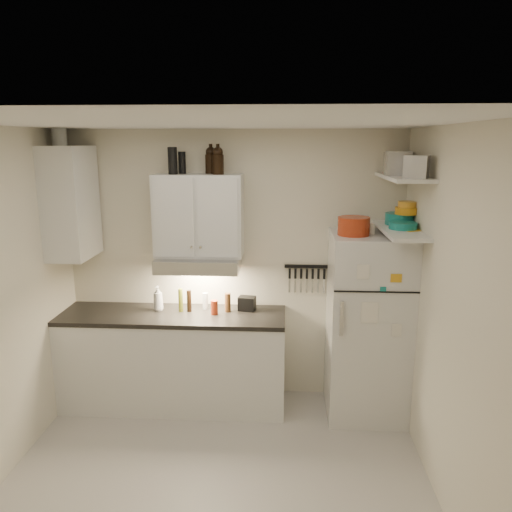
{
  "coord_description": "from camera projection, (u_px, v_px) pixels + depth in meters",
  "views": [
    {
      "loc": [
        0.49,
        -3.16,
        2.48
      ],
      "look_at": [
        0.25,
        0.9,
        1.55
      ],
      "focal_mm": 35.0,
      "sensor_mm": 36.0,
      "label": 1
    }
  ],
  "objects": [
    {
      "name": "bowl_yellow",
      "position": [
        407.0,
        204.0,
        4.27
      ],
      "size": [
        0.16,
        0.16,
        0.05
      ],
      "primitive_type": "cylinder",
      "color": "gold",
      "rests_on": "bowl_orange"
    },
    {
      "name": "soap_bottle",
      "position": [
        158.0,
        297.0,
        4.71
      ],
      "size": [
        0.13,
        0.13,
        0.27
      ],
      "primitive_type": "imported",
      "rotation": [
        0.0,
        0.0,
        -0.26
      ],
      "color": "white",
      "rests_on": "countertop"
    },
    {
      "name": "fridge",
      "position": [
        368.0,
        326.0,
        4.53
      ],
      "size": [
        0.7,
        0.68,
        1.7
      ],
      "primitive_type": "cube",
      "color": "silver",
      "rests_on": "floor"
    },
    {
      "name": "bowl_orange",
      "position": [
        407.0,
        211.0,
        4.28
      ],
      "size": [
        0.2,
        0.2,
        0.06
      ],
      "primitive_type": "cylinder",
      "color": "orange",
      "rests_on": "bowl_teal"
    },
    {
      "name": "growler_a",
      "position": [
        211.0,
        160.0,
        4.52
      ],
      "size": [
        0.13,
        0.13,
        0.25
      ],
      "primitive_type": null,
      "rotation": [
        0.0,
        0.0,
        -0.35
      ],
      "color": "black",
      "rests_on": "upper_cabinet"
    },
    {
      "name": "shelf_lo",
      "position": [
        400.0,
        230.0,
        4.18
      ],
      "size": [
        0.3,
        0.95,
        0.03
      ],
      "primitive_type": "cube",
      "color": "white",
      "rests_on": "right_wall"
    },
    {
      "name": "oil_bottle",
      "position": [
        181.0,
        300.0,
        4.68
      ],
      "size": [
        0.04,
        0.04,
        0.22
      ],
      "primitive_type": "cylinder",
      "rotation": [
        0.0,
        0.0,
        0.02
      ],
      "color": "#575D17",
      "rests_on": "countertop"
    },
    {
      "name": "spice_jar",
      "position": [
        372.0,
        229.0,
        4.3
      ],
      "size": [
        0.07,
        0.07,
        0.09
      ],
      "primitive_type": "cylinder",
      "rotation": [
        0.0,
        0.0,
        0.29
      ],
      "color": "silver",
      "rests_on": "fridge"
    },
    {
      "name": "caddy",
      "position": [
        247.0,
        303.0,
        4.73
      ],
      "size": [
        0.17,
        0.14,
        0.13
      ],
      "primitive_type": "cube",
      "rotation": [
        0.0,
        0.0,
        -0.19
      ],
      "color": "black",
      "rests_on": "countertop"
    },
    {
      "name": "thermos_a",
      "position": [
        182.0,
        163.0,
        4.5
      ],
      "size": [
        0.08,
        0.08,
        0.2
      ],
      "primitive_type": "cylinder",
      "rotation": [
        0.0,
        0.0,
        -0.19
      ],
      "color": "black",
      "rests_on": "upper_cabinet"
    },
    {
      "name": "base_cabinet",
      "position": [
        174.0,
        361.0,
        4.76
      ],
      "size": [
        2.1,
        0.6,
        0.88
      ],
      "primitive_type": "cube",
      "color": "white",
      "rests_on": "floor"
    },
    {
      "name": "pepper_mill",
      "position": [
        228.0,
        303.0,
        4.68
      ],
      "size": [
        0.06,
        0.06,
        0.18
      ],
      "primitive_type": "cylinder",
      "rotation": [
        0.0,
        0.0,
        0.02
      ],
      "color": "#57361A",
      "rests_on": "countertop"
    },
    {
      "name": "countertop",
      "position": [
        173.0,
        315.0,
        4.66
      ],
      "size": [
        2.1,
        0.62,
        0.04
      ],
      "primitive_type": "cube",
      "color": "black",
      "rests_on": "base_cabinet"
    },
    {
      "name": "bowl_teal",
      "position": [
        400.0,
        219.0,
        4.37
      ],
      "size": [
        0.25,
        0.25,
        0.1
      ],
      "primitive_type": "cylinder",
      "color": "#167D77",
      "rests_on": "shelf_lo"
    },
    {
      "name": "thermos_b",
      "position": [
        173.0,
        161.0,
        4.42
      ],
      "size": [
        0.1,
        0.1,
        0.24
      ],
      "primitive_type": "cylinder",
      "rotation": [
        0.0,
        0.0,
        0.27
      ],
      "color": "black",
      "rests_on": "upper_cabinet"
    },
    {
      "name": "range_hood",
      "position": [
        199.0,
        263.0,
        4.6
      ],
      "size": [
        0.76,
        0.46,
        0.12
      ],
      "primitive_type": "cube",
      "color": "silver",
      "rests_on": "back_wall"
    },
    {
      "name": "back_wall",
      "position": [
        234.0,
        267.0,
        4.84
      ],
      "size": [
        3.2,
        0.02,
        2.6
      ],
      "primitive_type": "cube",
      "color": "beige",
      "rests_on": "ground"
    },
    {
      "name": "clear_bottle",
      "position": [
        205.0,
        301.0,
        4.77
      ],
      "size": [
        0.07,
        0.07,
        0.16
      ],
      "primitive_type": "cylinder",
      "rotation": [
        0.0,
        0.0,
        0.29
      ],
      "color": "silver",
      "rests_on": "countertop"
    },
    {
      "name": "tin_a",
      "position": [
        398.0,
        163.0,
        4.04
      ],
      "size": [
        0.21,
        0.19,
        0.19
      ],
      "primitive_type": "cube",
      "rotation": [
        0.0,
        0.0,
        -0.1
      ],
      "color": "#AAAAAD",
      "rests_on": "shelf_hi"
    },
    {
      "name": "red_jar",
      "position": [
        214.0,
        307.0,
        4.62
      ],
      "size": [
        0.07,
        0.07,
        0.13
      ],
      "primitive_type": "cylinder",
      "rotation": [
        0.0,
        0.0,
        -0.12
      ],
      "color": "#A32E13",
      "rests_on": "countertop"
    },
    {
      "name": "dutch_oven",
      "position": [
        354.0,
        226.0,
        4.27
      ],
      "size": [
        0.36,
        0.36,
        0.16
      ],
      "primitive_type": "cylinder",
      "rotation": [
        0.0,
        0.0,
        -0.4
      ],
      "color": "#A32E13",
      "rests_on": "fridge"
    },
    {
      "name": "side_jar",
      "position": [
        59.0,
        136.0,
        4.35
      ],
      "size": [
        0.16,
        0.16,
        0.17
      ],
      "primitive_type": "cylinder",
      "rotation": [
        0.0,
        0.0,
        -0.29
      ],
      "color": "silver",
      "rests_on": "side_cabinet"
    },
    {
      "name": "growler_b",
      "position": [
        218.0,
        160.0,
        4.41
      ],
      "size": [
        0.14,
        0.14,
        0.25
      ],
      "primitive_type": null,
      "rotation": [
        0.0,
        0.0,
        0.42
      ],
      "color": "black",
      "rests_on": "upper_cabinet"
    },
    {
      "name": "ceiling",
      "position": [
        207.0,
        121.0,
        3.08
      ],
      "size": [
        3.2,
        3.0,
        0.02
      ],
      "primitive_type": "cube",
      "color": "white",
      "rests_on": "ground"
    },
    {
      "name": "plates",
      "position": [
        403.0,
        226.0,
        4.14
      ],
      "size": [
        0.26,
        0.26,
        0.06
      ],
      "primitive_type": "cylinder",
      "rotation": [
        0.0,
        0.0,
        0.14
      ],
      "color": "#167D77",
      "rests_on": "shelf_lo"
    },
    {
      "name": "vinegar_bottle",
      "position": [
        189.0,
        301.0,
        4.68
      ],
      "size": [
        0.06,
        0.06,
        0.21
      ],
      "primitive_type": "cylinder",
      "rotation": [
        0.0,
        0.0,
        0.37
      ],
      "color": "black",
      "rests_on": "countertop"
    },
    {
      "name": "upper_cabinet",
      "position": [
        199.0,
        215.0,
        4.57
      ],
      "size": [
        0.8,
        0.33,
        0.75
      ],
      "primitive_type": "cube",
      "color": "white",
      "rests_on": "back_wall"
    },
    {
      "name": "stock_pot",
      "position": [
        398.0,
        163.0,
        4.35
      ],
      "size": [
        0.29,
        0.29,
        0.18
      ],
      "primitive_type": "cylinder",
      "rotation": [
        0.0,
        0.0,
        0.15
      ],
      "color": "silver",
      "rests_on": "shelf_hi"
    },
    {
      "name": "book_stack",
      "position": [
        410.0,
        234.0,
        4.14
      ],
      "size": [
        0.26,
        0.28,
        0.08
      ],
      "primitive_type": "cube",
      "rotation": [
        0.0,
        0.0,
        0.41
      ],
      "color": "gold",
      "rests_on": "fridge"
    },
    {
      "name": "tin_b",
      "position": [
        417.0,
        167.0,
        3.75
      ],
      "size": [
        0.22,
        0.22,
        0.17
      ],
      "primitive_type": "cube",
      "rotation": [
        0.0,
        0.0,
        -0.4
      ],
      "color": "#AAAAAD",
      "rests_on": "shelf_hi"
    },
    {
      "name": "shelf_hi",
      "position": [
        403.0,
        177.0,
        4.08
      ],
      "size": [
        0.3,
        0.95,
        0.03
      ],
      "primitive_type": "cube",
      "color": "white",
      "rests_on": "right_wall"
    },
    {
      "name": "knife_strip",
      "position": [
        307.0,
        266.0,
        4.77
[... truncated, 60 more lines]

